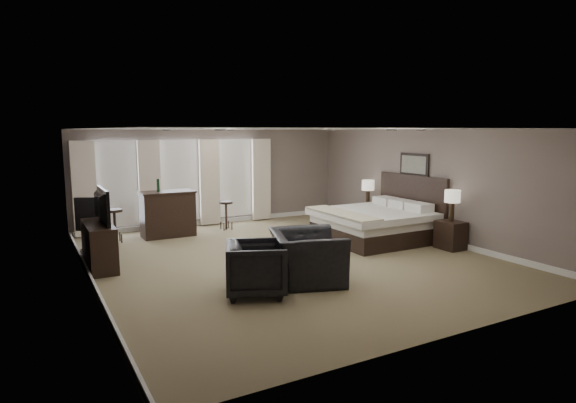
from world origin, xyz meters
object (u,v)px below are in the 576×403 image
bar_counter (168,214)px  lamp_far (368,193)px  lamp_near (452,206)px  nightstand_near (451,235)px  bar_stool_right (226,215)px  nightstand_far (367,216)px  armchair_far (256,266)px  bed (376,209)px  bar_stool_left (115,226)px  desk_chair (94,224)px  armchair_near (307,248)px  tv (98,220)px  dresser (99,246)px

bar_counter → lamp_far: bearing=-15.0°
lamp_near → bar_counter: lamp_near is taller
nightstand_near → bar_counter: (-5.06, 4.25, 0.25)m
bar_stool_right → lamp_near: bearing=-51.0°
nightstand_far → bar_stool_right: bar_stool_right is taller
lamp_far → nightstand_near: bearing=-90.0°
lamp_near → armchair_far: size_ratio=0.73×
lamp_far → bed: bearing=-121.5°
bed → lamp_near: bearing=-58.5°
bed → bar_counter: bearing=146.1°
bar_counter → nightstand_near: bearing=-40.1°
nightstand_far → bed: bearing=-121.5°
armchair_far → bar_stool_right: 5.17m
bar_stool_left → nightstand_near: bearing=-33.6°
nightstand_far → bar_counter: (-5.06, 1.35, 0.28)m
bar_stool_right → desk_chair: desk_chair is taller
nightstand_near → bar_stool_left: bearing=146.4°
bed → armchair_near: bearing=-148.4°
armchair_near → desk_chair: size_ratio=1.08×
tv → bar_stool_right: size_ratio=1.54×
armchair_near → armchair_far: bearing=119.6°
bar_counter → bar_stool_left: (-1.25, -0.06, -0.17)m
nightstand_near → desk_chair: size_ratio=0.50×
bar_counter → lamp_near: bearing=-40.1°
lamp_far → desk_chair: bearing=175.4°
dresser → bar_stool_left: size_ratio=1.87×
nightstand_far → nightstand_near: bearing=-90.0°
lamp_far → dresser: lamp_far is taller
bed → nightstand_near: size_ratio=3.83×
armchair_far → bar_stool_left: armchair_far is taller
armchair_near → bar_counter: bearing=32.1°
armchair_far → desk_chair: 4.49m
desk_chair → lamp_near: bearing=178.1°
armchair_far → bar_stool_left: bearing=37.8°
armchair_far → dresser: bearing=57.2°
bed → lamp_near: 1.71m
lamp_far → nightstand_far: bearing=90.0°
bar_counter → armchair_far: bearing=-89.0°
nightstand_near → armchair_near: (-3.92, -0.41, 0.27)m
lamp_near → dresser: lamp_near is taller
armchair_near → bar_stool_right: size_ratio=1.77×
nightstand_near → desk_chair: desk_chair is taller
nightstand_near → armchair_near: size_ratio=0.47×
armchair_near → tv: bearing=67.5°
bed → lamp_near: bed is taller
bar_stool_right → dresser: bearing=-147.7°
nightstand_far → bar_counter: bar_counter is taller
dresser → nightstand_near: bearing=-17.5°
nightstand_near → armchair_far: size_ratio=0.66×
tv → bar_counter: bar_counter is taller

